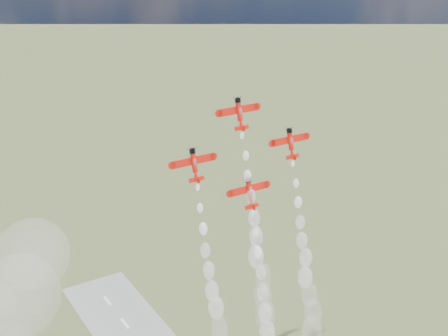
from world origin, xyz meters
name	(u,v)px	position (x,y,z in m)	size (l,w,h in m)	color
plane_lead	(239,113)	(-0.10, 20.63, 118.49)	(11.37, 4.35, 7.97)	red
plane_left	(194,164)	(-14.47, 18.07, 108.76)	(11.37, 4.35, 7.97)	red
plane_right	(291,143)	(14.27, 18.07, 108.76)	(11.37, 4.35, 7.97)	red
plane_slot	(250,192)	(-0.10, 15.51, 99.03)	(11.37, 4.35, 7.97)	red
smoke_trail_lead	(261,279)	(-0.09, 9.71, 76.69)	(5.30, 15.45, 48.94)	white
smoke_trail_left	(220,332)	(-14.30, 6.87, 67.49)	(5.89, 15.60, 48.39)	white
smoke_trail_right	(309,297)	(14.46, 7.24, 67.41)	(5.18, 14.67, 48.51)	white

